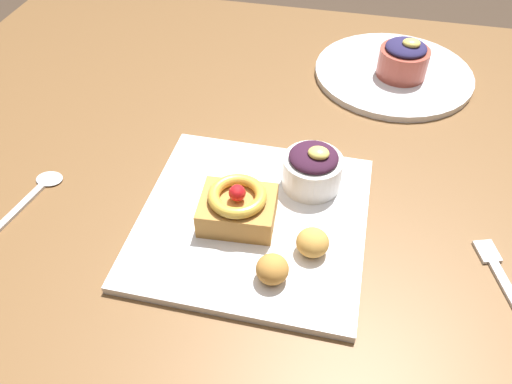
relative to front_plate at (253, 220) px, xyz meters
name	(u,v)px	position (x,y,z in m)	size (l,w,h in m)	color
ground_plane	(260,384)	(-0.01, 0.11, -0.74)	(8.00, 8.00, 0.00)	#423326
dining_table	(262,209)	(-0.01, 0.11, -0.09)	(1.32, 1.11, 0.73)	brown
front_plate	(253,220)	(0.00, 0.00, 0.00)	(0.30, 0.30, 0.01)	white
cake_slice	(238,206)	(-0.02, -0.01, 0.03)	(0.10, 0.08, 0.06)	#B77F3D
berry_ramekin	(313,168)	(0.07, 0.08, 0.04)	(0.08, 0.08, 0.07)	white
fritter_front	(272,269)	(0.04, -0.09, 0.02)	(0.04, 0.04, 0.04)	#BC7F38
fritter_middle	(313,242)	(0.09, -0.04, 0.02)	(0.04, 0.04, 0.03)	gold
back_plate	(393,73)	(0.17, 0.42, 0.00)	(0.29, 0.29, 0.01)	white
back_ramekin	(404,59)	(0.19, 0.41, 0.04)	(0.09, 0.09, 0.07)	#B24C3D
fork	(499,273)	(0.32, -0.02, 0.00)	(0.06, 0.12, 0.00)	silver
spoon	(37,191)	(-0.32, -0.01, 0.00)	(0.04, 0.13, 0.00)	silver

